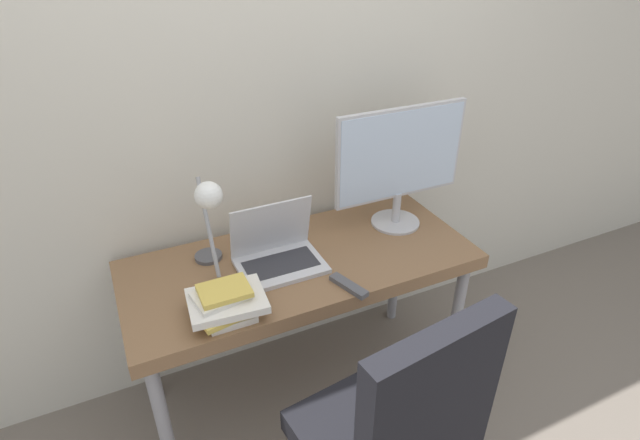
{
  "coord_description": "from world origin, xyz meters",
  "views": [
    {
      "loc": [
        -0.63,
        -1.23,
        1.9
      ],
      "look_at": [
        0.07,
        0.28,
        0.92
      ],
      "focal_mm": 28.0,
      "sensor_mm": 36.0,
      "label": 1
    }
  ],
  "objects": [
    {
      "name": "ground_plane",
      "position": [
        0.0,
        0.0,
        0.0
      ],
      "size": [
        12.0,
        12.0,
        0.0
      ],
      "primitive_type": "plane",
      "color": "#70665B"
    },
    {
      "name": "wall_back",
      "position": [
        0.0,
        0.68,
        1.3
      ],
      "size": [
        8.0,
        0.05,
        2.6
      ],
      "color": "beige",
      "rests_on": "ground_plane"
    },
    {
      "name": "desk",
      "position": [
        0.0,
        0.31,
        0.67
      ],
      "size": [
        1.41,
        0.61,
        0.74
      ],
      "color": "brown",
      "rests_on": "ground_plane"
    },
    {
      "name": "laptop",
      "position": [
        -0.1,
        0.32,
        0.79
      ],
      "size": [
        0.33,
        0.24,
        0.25
      ],
      "color": "silver",
      "rests_on": "desk"
    },
    {
      "name": "monitor",
      "position": [
        0.5,
        0.39,
        1.05
      ],
      "size": [
        0.6,
        0.22,
        0.54
      ],
      "color": "#B7B7BC",
      "rests_on": "desk"
    },
    {
      "name": "desk_lamp",
      "position": [
        -0.34,
        0.34,
        1.04
      ],
      "size": [
        0.11,
        0.27,
        0.41
      ],
      "color": "#4C4C51",
      "rests_on": "desk"
    },
    {
      "name": "office_chair",
      "position": [
        -0.01,
        -0.44,
        0.58
      ],
      "size": [
        0.64,
        0.65,
        1.07
      ],
      "color": "black",
      "rests_on": "ground_plane"
    },
    {
      "name": "book_stack",
      "position": [
        -0.36,
        0.11,
        0.79
      ],
      "size": [
        0.27,
        0.22,
        0.11
      ],
      "color": "silver",
      "rests_on": "desk"
    },
    {
      "name": "tv_remote",
      "position": [
        0.09,
        0.06,
        0.75
      ],
      "size": [
        0.09,
        0.17,
        0.02
      ],
      "color": "#4C4C51",
      "rests_on": "desk"
    }
  ]
}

